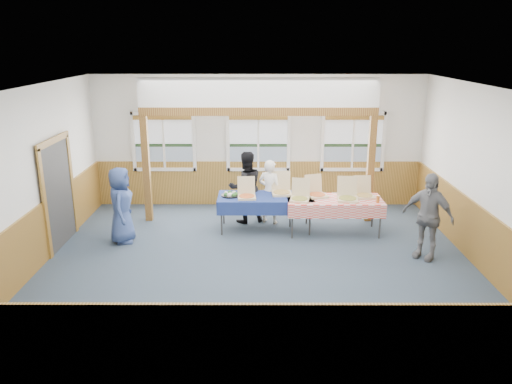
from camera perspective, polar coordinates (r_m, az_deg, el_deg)
floor at (r=9.35m, az=0.29°, el=-8.04°), size 8.00×8.00×0.00m
ceiling at (r=8.52m, az=0.32°, el=11.90°), size 8.00×8.00×0.00m
wall_back at (r=12.21m, az=0.26°, el=5.81°), size 8.00×0.00×8.00m
wall_front at (r=5.50m, az=0.40°, el=-8.24°), size 8.00×0.00×8.00m
wall_left at (r=9.65m, az=-24.18°, el=1.35°), size 0.00×8.00×8.00m
wall_right at (r=9.67m, az=24.73°, el=1.31°), size 0.00×8.00×8.00m
wainscot_back at (r=12.43m, az=0.26°, el=1.03°), size 7.98×0.05×1.10m
wainscot_front at (r=6.04m, az=0.37°, el=-17.19°), size 7.98×0.05×1.10m
wainscot_left at (r=9.95m, az=-23.33°, el=-4.49°), size 0.05×6.98×1.10m
wainscot_right at (r=9.97m, az=23.87°, el=-4.51°), size 0.05×6.98×1.10m
cased_opening at (r=10.58m, az=-21.70°, el=-0.21°), size 0.06×1.30×2.10m
window_left at (r=12.36m, az=-10.52°, el=6.04°), size 1.56×0.10×1.46m
window_mid at (r=12.15m, az=0.26°, el=6.14°), size 1.56×0.10×1.46m
window_right at (r=12.37m, az=11.04°, el=6.02°), size 1.56×0.10×1.46m
post_left at (r=11.40m, az=-12.41°, el=2.55°), size 0.15×0.15×2.40m
post_right at (r=11.41m, az=12.95°, el=2.53°), size 0.15×0.15×2.40m
cross_beam at (r=10.88m, az=0.28°, el=9.21°), size 5.15×0.18×0.18m
table_left at (r=10.70m, az=1.10°, el=-0.73°), size 2.10×1.06×0.76m
table_right at (r=10.64m, az=8.96°, el=-1.04°), size 2.16×1.44×0.76m
pizza_box_a at (r=10.56m, az=-1.08°, el=-0.30°), size 0.40×0.48×0.41m
pizza_box_b at (r=10.83m, az=2.93°, el=0.13°), size 0.43×0.52×0.45m
pizza_box_c at (r=10.43m, az=5.03°, el=-0.59°), size 0.46×0.53×0.42m
pizza_box_d at (r=10.74m, az=6.93°, el=-0.13°), size 0.51×0.57×0.43m
pizza_box_e at (r=10.58m, az=10.41°, el=-0.54°), size 0.46×0.54×0.45m
pizza_box_f at (r=10.86m, az=12.25°, el=-0.21°), size 0.41×0.49×0.41m
veggie_tray at (r=10.69m, az=-2.92°, el=-0.30°), size 0.40×0.40×0.09m
drink_glass at (r=10.54m, az=13.76°, el=-0.78°), size 0.07×0.07×0.15m
woman_white at (r=11.10m, az=1.56°, el=0.04°), size 0.63×0.53×1.45m
woman_black at (r=11.15m, az=-1.18°, el=0.56°), size 0.95×0.84×1.62m
man_blue at (r=10.37m, az=-15.17°, el=-1.46°), size 0.56×0.80×1.56m
person_grey at (r=9.78m, az=19.03°, el=-2.63°), size 1.00×0.94×1.65m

